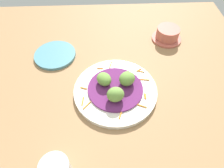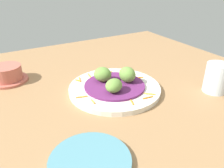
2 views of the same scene
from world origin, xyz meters
The scene contains 9 objects.
table_surface centered at (0.00, 0.00, 1.00)cm, with size 110.00×110.00×2.00cm, color #936D47.
main_plate centered at (0.76, 1.14, 2.75)cm, with size 27.39×27.39×1.51cm, color silver.
cabbage_bed centered at (0.76, 1.14, 3.82)cm, with size 18.09×18.09×0.63cm, color #60235B.
carrot_garnish centered at (0.26, 2.69, 3.71)cm, with size 23.81×23.43×0.40cm.
guac_scoop_left centered at (-1.18, 5.00, 6.36)cm, with size 5.43×4.83×4.45cm, color olive.
guac_scoop_center centered at (-1.60, -2.47, 6.01)cm, with size 4.49×5.35×3.76cm, color olive.
guac_scoop_right centered at (5.08, 0.90, 6.49)cm, with size 4.62×5.39×4.72cm, color olive.
side_plate_small centered at (-17.73, -21.21, 2.57)cm, with size 15.76×15.76×1.13cm, color teal.
terracotta_bowl centered at (-26.03, 24.06, 4.45)cm, with size 12.13×12.13×5.35cm.
Camera 1 is at (40.53, -1.73, 55.40)cm, focal length 32.02 mm.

